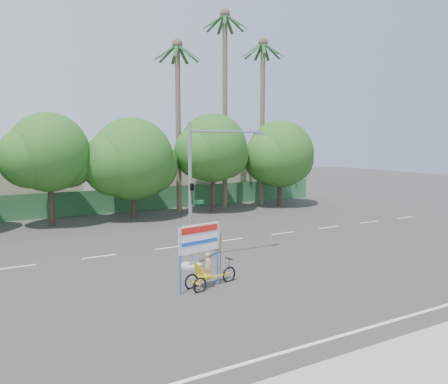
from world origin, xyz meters
TOP-DOWN VIEW (x-y plane):
  - ground at (0.00, 0.00)m, footprint 120.00×120.00m
  - sidewalk_near at (0.00, -7.50)m, footprint 50.00×2.40m
  - fence at (0.00, 21.50)m, footprint 38.00×0.08m
  - building_left at (-10.00, 26.00)m, footprint 12.00×8.00m
  - building_right at (8.00, 26.00)m, footprint 14.00×8.00m
  - tree_left at (-7.05, 18.00)m, footprint 6.66×5.60m
  - tree_center at (-1.05, 18.00)m, footprint 7.62×6.40m
  - tree_right at (5.95, 18.00)m, footprint 6.90×5.80m
  - tree_far_right at (12.95, 18.00)m, footprint 7.38×6.20m
  - palm_tall at (8.00, 19.50)m, footprint 3.73×3.79m
  - palm_mid at (12.00, 19.50)m, footprint 3.73×3.79m
  - palm_short at (3.50, 19.50)m, footprint 3.73×3.79m
  - traffic_signal at (-2.20, 3.98)m, footprint 4.72×1.10m
  - trike_billboard at (-3.26, 0.90)m, footprint 2.91×0.94m

SIDE VIEW (x-z plane):
  - ground at x=0.00m, z-range 0.00..0.00m
  - sidewalk_near at x=0.00m, z-range 0.00..0.12m
  - fence at x=0.00m, z-range 0.00..2.00m
  - trike_billboard at x=-3.26m, z-range -0.28..2.61m
  - building_right at x=8.00m, z-range 0.00..3.60m
  - building_left at x=-10.00m, z-range 0.00..4.00m
  - traffic_signal at x=-2.20m, z-range -0.58..6.42m
  - tree_center at x=-1.05m, z-range 0.54..8.39m
  - tree_far_right at x=12.95m, z-range 0.68..8.61m
  - tree_left at x=-7.05m, z-range 1.02..9.09m
  - tree_right at x=5.95m, z-range 1.06..9.42m
  - palm_short at x=3.50m, z-range 1.64..16.09m
  - palm_mid at x=12.00m, z-range 1.67..17.12m
  - palm_tall at x=8.00m, z-range 1.74..19.19m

